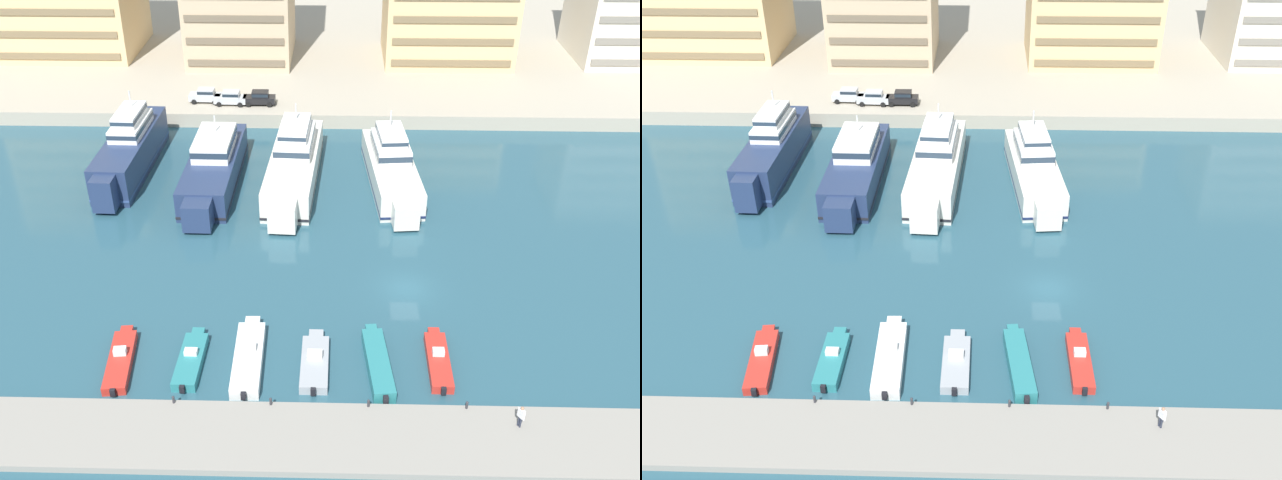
# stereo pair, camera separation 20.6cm
# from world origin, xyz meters

# --- Properties ---
(ground_plane) EXTENTS (400.00, 400.00, 0.00)m
(ground_plane) POSITION_xyz_m (0.00, 0.00, 0.00)
(ground_plane) COLOR #285160
(quay_promenade) EXTENTS (180.00, 70.00, 1.79)m
(quay_promenade) POSITION_xyz_m (0.00, 68.45, 0.89)
(quay_promenade) COLOR #ADA38E
(quay_promenade) RESTS_ON ground
(pier_dock) EXTENTS (120.00, 5.96, 0.51)m
(pier_dock) POSITION_xyz_m (0.00, -17.12, 0.26)
(pier_dock) COLOR gray
(pier_dock) RESTS_ON ground
(yacht_navy_far_left) EXTENTS (4.60, 20.25, 8.33)m
(yacht_navy_far_left) POSITION_xyz_m (-29.02, 21.64, 2.49)
(yacht_navy_far_left) COLOR navy
(yacht_navy_far_left) RESTS_ON ground
(yacht_navy_left) EXTENTS (5.22, 20.53, 6.77)m
(yacht_navy_left) POSITION_xyz_m (-19.30, 18.63, 1.99)
(yacht_navy_left) COLOR navy
(yacht_navy_left) RESTS_ON ground
(yacht_ivory_mid_left) EXTENTS (5.84, 21.99, 7.91)m
(yacht_ivory_mid_left) POSITION_xyz_m (-10.72, 19.44, 2.22)
(yacht_ivory_mid_left) COLOR silver
(yacht_ivory_mid_left) RESTS_ON ground
(yacht_ivory_center_left) EXTENTS (6.01, 19.48, 7.50)m
(yacht_ivory_center_left) POSITION_xyz_m (-0.24, 19.02, 2.05)
(yacht_ivory_center_left) COLOR silver
(yacht_ivory_center_left) RESTS_ON ground
(motorboat_red_far_left) EXTENTS (2.37, 7.40, 1.27)m
(motorboat_red_far_left) POSITION_xyz_m (-22.04, -10.05, 0.38)
(motorboat_red_far_left) COLOR red
(motorboat_red_far_left) RESTS_ON ground
(motorboat_teal_left) EXTENTS (1.83, 6.75, 1.17)m
(motorboat_teal_left) POSITION_xyz_m (-16.79, -9.91, 0.40)
(motorboat_teal_left) COLOR teal
(motorboat_teal_left) RESTS_ON ground
(motorboat_white_mid_left) EXTENTS (2.26, 8.66, 1.46)m
(motorboat_white_mid_left) POSITION_xyz_m (-12.51, -9.65, 0.51)
(motorboat_white_mid_left) COLOR white
(motorboat_white_mid_left) RESTS_ON ground
(motorboat_grey_center_left) EXTENTS (2.05, 6.76, 1.26)m
(motorboat_grey_center_left) POSITION_xyz_m (-7.55, -9.91, 0.39)
(motorboat_grey_center_left) COLOR #9EA3A8
(motorboat_grey_center_left) RESTS_ON ground
(motorboat_teal_center) EXTENTS (2.27, 8.01, 1.07)m
(motorboat_teal_center) POSITION_xyz_m (-2.90, -10.08, 0.53)
(motorboat_teal_center) COLOR teal
(motorboat_teal_center) RESTS_ON ground
(motorboat_red_center_right) EXTENTS (1.60, 6.96, 1.19)m
(motorboat_red_center_right) POSITION_xyz_m (1.63, -9.47, 0.38)
(motorboat_red_center_right) COLOR red
(motorboat_red_center_right) RESTS_ON ground
(car_silver_far_left) EXTENTS (4.15, 2.02, 1.80)m
(car_silver_far_left) POSITION_xyz_m (-23.15, 37.53, 2.76)
(car_silver_far_left) COLOR #B7BCC1
(car_silver_far_left) RESTS_ON quay_promenade
(car_silver_left) EXTENTS (4.15, 2.02, 1.80)m
(car_silver_left) POSITION_xyz_m (-19.82, 36.77, 2.76)
(car_silver_left) COLOR #B7BCC1
(car_silver_left) RESTS_ON quay_promenade
(car_black_mid_left) EXTENTS (4.11, 1.94, 1.80)m
(car_black_mid_left) POSITION_xyz_m (-16.11, 36.81, 2.76)
(car_black_mid_left) COLOR black
(car_black_mid_left) RESTS_ON quay_promenade
(apartment_block_mid_left) EXTENTS (18.72, 14.61, 17.60)m
(apartment_block_mid_left) POSITION_xyz_m (9.82, 56.36, 9.64)
(apartment_block_mid_left) COLOR #E0BC84
(apartment_block_mid_left) RESTS_ON quay_promenade
(pedestrian_near_edge) EXTENTS (0.45, 0.60, 1.77)m
(pedestrian_near_edge) POSITION_xyz_m (6.23, -15.92, 1.56)
(pedestrian_near_edge) COLOR #282D3D
(pedestrian_near_edge) RESTS_ON pier_dock
(bollard_west) EXTENTS (0.20, 0.20, 0.61)m
(bollard_west) POSITION_xyz_m (-17.16, -14.39, 0.84)
(bollard_west) COLOR #2D2D33
(bollard_west) RESTS_ON pier_dock
(bollard_west_mid) EXTENTS (0.20, 0.20, 0.61)m
(bollard_west_mid) POSITION_xyz_m (-10.44, -14.39, 0.84)
(bollard_west_mid) COLOR #2D2D33
(bollard_west_mid) RESTS_ON pier_dock
(bollard_east_mid) EXTENTS (0.20, 0.20, 0.61)m
(bollard_east_mid) POSITION_xyz_m (-3.73, -14.39, 0.84)
(bollard_east_mid) COLOR #2D2D33
(bollard_east_mid) RESTS_ON pier_dock
(bollard_east) EXTENTS (0.20, 0.20, 0.61)m
(bollard_east) POSITION_xyz_m (2.99, -14.39, 0.84)
(bollard_east) COLOR #2D2D33
(bollard_east) RESTS_ON pier_dock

